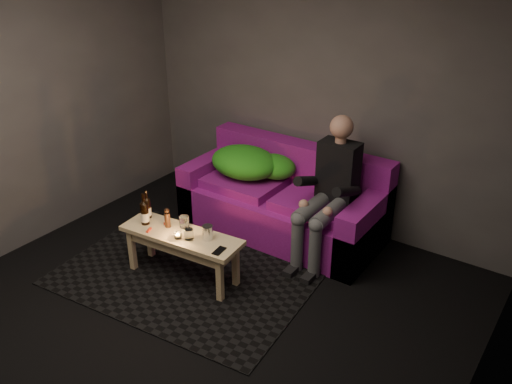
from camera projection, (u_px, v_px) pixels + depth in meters
floor at (168, 334)px, 4.06m from camera, size 4.50×4.50×0.00m
room at (198, 107)px, 3.68m from camera, size 4.50×4.50×4.50m
rug at (188, 273)px, 4.76m from camera, size 2.28×1.75×0.01m
sofa at (284, 202)px, 5.32m from camera, size 1.95×0.88×0.84m
green_blanket at (250, 163)px, 5.37m from camera, size 0.86×0.59×0.29m
person at (329, 188)px, 4.76m from camera, size 0.35×0.81×1.30m
coffee_table at (182, 241)px, 4.56m from camera, size 1.10×0.44×0.44m
beer_bottle_a at (147, 208)px, 4.73m from camera, size 0.07×0.07×0.26m
beer_bottle_b at (145, 213)px, 4.63m from camera, size 0.07×0.07×0.29m
salt_shaker at (166, 222)px, 4.62m from camera, size 0.04×0.04×0.08m
pepper_mill at (167, 220)px, 4.60m from camera, size 0.06×0.06×0.13m
tumbler_back at (184, 222)px, 4.60m from camera, size 0.09×0.09×0.10m
tealight at (178, 236)px, 4.45m from camera, size 0.06×0.06×0.05m
tumbler_front at (189, 234)px, 4.42m from camera, size 0.09×0.09×0.09m
steel_cup at (208, 233)px, 4.42m from camera, size 0.12×0.12×0.12m
smartphone at (219, 251)px, 4.28m from camera, size 0.08×0.14×0.01m
red_lighter at (149, 230)px, 4.56m from camera, size 0.04×0.08×0.01m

